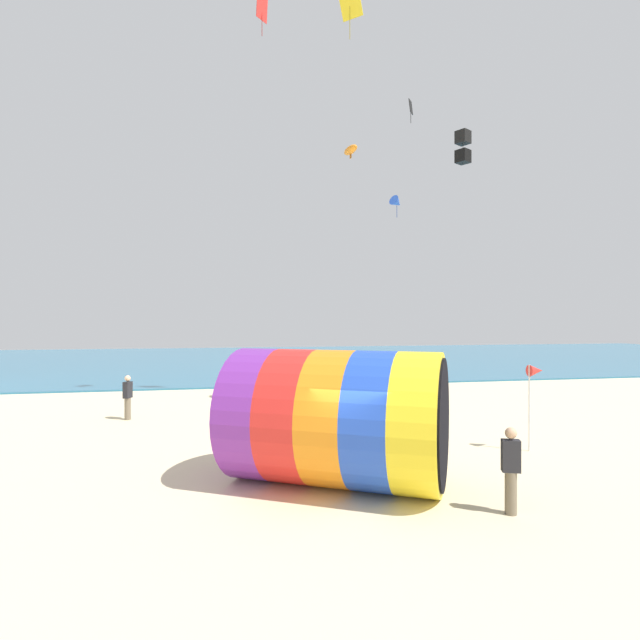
# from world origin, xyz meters

# --- Properties ---
(ground_plane) EXTENTS (120.00, 120.00, 0.00)m
(ground_plane) POSITION_xyz_m (0.00, 0.00, 0.00)
(ground_plane) COLOR beige
(sea) EXTENTS (120.00, 40.00, 0.10)m
(sea) POSITION_xyz_m (0.00, 38.14, 0.05)
(sea) COLOR teal
(sea) RESTS_ON ground
(giant_inflatable_tube) EXTENTS (5.97, 5.30, 3.26)m
(giant_inflatable_tube) POSITION_xyz_m (-0.39, 0.72, 1.63)
(giant_inflatable_tube) COLOR purple
(giant_inflatable_tube) RESTS_ON ground
(kite_handler) EXTENTS (0.41, 0.33, 1.78)m
(kite_handler) POSITION_xyz_m (2.71, -1.73, 0.92)
(kite_handler) COLOR #726651
(kite_handler) RESTS_ON ground
(kite_blue_delta) EXTENTS (1.03, 0.97, 1.27)m
(kite_blue_delta) POSITION_xyz_m (6.86, 16.55, 10.77)
(kite_blue_delta) COLOR blue
(kite_yellow_diamond) EXTENTS (1.25, 1.23, 2.50)m
(kite_yellow_diamond) POSITION_xyz_m (2.71, 11.43, 18.77)
(kite_yellow_diamond) COLOR yellow
(kite_red_diamond) EXTENTS (0.59, 0.61, 1.86)m
(kite_red_diamond) POSITION_xyz_m (-1.26, 12.60, 18.64)
(kite_red_diamond) COLOR red
(kite_black_box) EXTENTS (0.80, 0.80, 1.68)m
(kite_black_box) POSITION_xyz_m (8.53, 11.72, 12.48)
(kite_black_box) COLOR black
(kite_black_diamond) EXTENTS (0.44, 0.52, 1.36)m
(kite_black_diamond) POSITION_xyz_m (7.87, 16.94, 16.56)
(kite_black_diamond) COLOR black
(kite_orange_parafoil) EXTENTS (0.62, 1.15, 0.57)m
(kite_orange_parafoil) POSITION_xyz_m (2.51, 10.52, 11.54)
(kite_orange_parafoil) COLOR orange
(bystander_near_water) EXTENTS (0.35, 0.42, 1.77)m
(bystander_near_water) POSITION_xyz_m (-6.80, 9.91, 0.91)
(bystander_near_water) COLOR #726651
(bystander_near_water) RESTS_ON ground
(bystander_mid_beach) EXTENTS (0.27, 0.39, 1.58)m
(bystander_mid_beach) POSITION_xyz_m (5.21, 13.50, 0.80)
(bystander_mid_beach) COLOR #726651
(bystander_mid_beach) RESTS_ON ground
(beach_flag) EXTENTS (0.47, 0.36, 2.62)m
(beach_flag) POSITION_xyz_m (6.24, 2.61, 2.32)
(beach_flag) COLOR silver
(beach_flag) RESTS_ON ground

